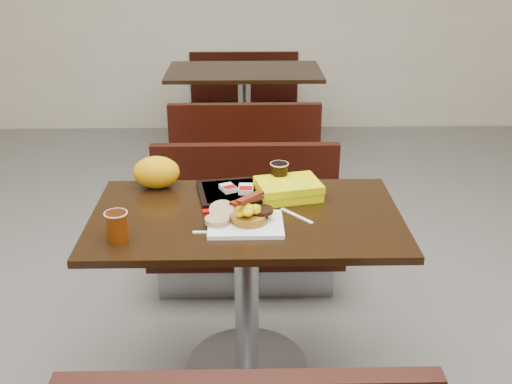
{
  "coord_description": "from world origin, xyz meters",
  "views": [
    {
      "loc": [
        -0.01,
        -2.12,
        1.77
      ],
      "look_at": [
        0.04,
        0.05,
        0.82
      ],
      "focal_mm": 42.63,
      "sensor_mm": 36.0,
      "label": 1
    }
  ],
  "objects_px": {
    "bench_far_n": "(244,96)",
    "knife": "(297,216)",
    "bench_far_s": "(245,147)",
    "hashbrown_sleeve_left": "(228,188)",
    "clamshell": "(288,189)",
    "platter": "(246,224)",
    "paper_bag": "(156,172)",
    "tray": "(244,191)",
    "hashbrown_sleeve_right": "(246,189)",
    "table_near": "(247,296)",
    "coffee_cup_near": "(117,226)",
    "table_far": "(244,116)",
    "bench_near_n": "(246,224)",
    "pancake_stack": "(250,217)",
    "fork": "(207,232)",
    "coffee_cup_far": "(279,174)"
  },
  "relations": [
    {
      "from": "bench_far_s",
      "to": "paper_bag",
      "type": "height_order",
      "value": "paper_bag"
    },
    {
      "from": "table_near",
      "to": "clamshell",
      "type": "xyz_separation_m",
      "value": [
        0.17,
        0.16,
        0.41
      ]
    },
    {
      "from": "table_near",
      "to": "paper_bag",
      "type": "distance_m",
      "value": 0.65
    },
    {
      "from": "table_far",
      "to": "bench_far_n",
      "type": "distance_m",
      "value": 0.7
    },
    {
      "from": "coffee_cup_far",
      "to": "bench_far_s",
      "type": "bearing_deg",
      "value": 94.86
    },
    {
      "from": "table_far",
      "to": "knife",
      "type": "relative_size",
      "value": 7.12
    },
    {
      "from": "coffee_cup_near",
      "to": "hashbrown_sleeve_left",
      "type": "distance_m",
      "value": 0.55
    },
    {
      "from": "hashbrown_sleeve_right",
      "to": "paper_bag",
      "type": "xyz_separation_m",
      "value": [
        -0.38,
        0.1,
        0.04
      ]
    },
    {
      "from": "table_near",
      "to": "bench_far_n",
      "type": "relative_size",
      "value": 1.2
    },
    {
      "from": "table_far",
      "to": "clamshell",
      "type": "xyz_separation_m",
      "value": [
        0.17,
        -2.44,
        0.41
      ]
    },
    {
      "from": "tray",
      "to": "table_near",
      "type": "bearing_deg",
      "value": -97.25
    },
    {
      "from": "table_far",
      "to": "paper_bag",
      "type": "bearing_deg",
      "value": -99.25
    },
    {
      "from": "tray",
      "to": "coffee_cup_far",
      "type": "bearing_deg",
      "value": 5.53
    },
    {
      "from": "hashbrown_sleeve_left",
      "to": "paper_bag",
      "type": "height_order",
      "value": "paper_bag"
    },
    {
      "from": "pancake_stack",
      "to": "bench_near_n",
      "type": "bearing_deg",
      "value": 90.91
    },
    {
      "from": "coffee_cup_near",
      "to": "clamshell",
      "type": "relative_size",
      "value": 0.42
    },
    {
      "from": "bench_far_n",
      "to": "knife",
      "type": "height_order",
      "value": "knife"
    },
    {
      "from": "pancake_stack",
      "to": "coffee_cup_far",
      "type": "xyz_separation_m",
      "value": [
        0.13,
        0.34,
        0.04
      ]
    },
    {
      "from": "bench_near_n",
      "to": "knife",
      "type": "distance_m",
      "value": 0.84
    },
    {
      "from": "clamshell",
      "to": "paper_bag",
      "type": "xyz_separation_m",
      "value": [
        -0.55,
        0.11,
        0.03
      ]
    },
    {
      "from": "pancake_stack",
      "to": "clamshell",
      "type": "bearing_deg",
      "value": 57.72
    },
    {
      "from": "tray",
      "to": "hashbrown_sleeve_right",
      "type": "distance_m",
      "value": 0.03
    },
    {
      "from": "table_near",
      "to": "bench_far_s",
      "type": "bearing_deg",
      "value": 90.0
    },
    {
      "from": "table_near",
      "to": "coffee_cup_near",
      "type": "bearing_deg",
      "value": -156.22
    },
    {
      "from": "coffee_cup_far",
      "to": "clamshell",
      "type": "relative_size",
      "value": 0.39
    },
    {
      "from": "hashbrown_sleeve_left",
      "to": "paper_bag",
      "type": "xyz_separation_m",
      "value": [
        -0.31,
        0.08,
        0.04
      ]
    },
    {
      "from": "coffee_cup_far",
      "to": "bench_far_n",
      "type": "bearing_deg",
      "value": 92.64
    },
    {
      "from": "platter",
      "to": "clamshell",
      "type": "xyz_separation_m",
      "value": [
        0.18,
        0.27,
        0.03
      ]
    },
    {
      "from": "hashbrown_sleeve_left",
      "to": "clamshell",
      "type": "distance_m",
      "value": 0.25
    },
    {
      "from": "bench_near_n",
      "to": "bench_far_n",
      "type": "bearing_deg",
      "value": 90.0
    },
    {
      "from": "table_far",
      "to": "platter",
      "type": "bearing_deg",
      "value": -90.05
    },
    {
      "from": "bench_near_n",
      "to": "clamshell",
      "type": "height_order",
      "value": "clamshell"
    },
    {
      "from": "bench_far_s",
      "to": "bench_far_n",
      "type": "xyz_separation_m",
      "value": [
        0.0,
        1.4,
        0.0
      ]
    },
    {
      "from": "fork",
      "to": "bench_far_n",
      "type": "bearing_deg",
      "value": 87.63
    },
    {
      "from": "table_near",
      "to": "paper_bag",
      "type": "relative_size",
      "value": 6.1
    },
    {
      "from": "table_near",
      "to": "tray",
      "type": "distance_m",
      "value": 0.43
    },
    {
      "from": "table_near",
      "to": "bench_far_n",
      "type": "distance_m",
      "value": 3.3
    },
    {
      "from": "table_far",
      "to": "hashbrown_sleeve_left",
      "type": "distance_m",
      "value": 2.44
    },
    {
      "from": "bench_near_n",
      "to": "hashbrown_sleeve_left",
      "type": "distance_m",
      "value": 0.66
    },
    {
      "from": "tray",
      "to": "hashbrown_sleeve_right",
      "type": "xyz_separation_m",
      "value": [
        0.01,
        -0.02,
        0.02
      ]
    },
    {
      "from": "coffee_cup_near",
      "to": "bench_far_n",
      "type": "bearing_deg",
      "value": 82.58
    },
    {
      "from": "pancake_stack",
      "to": "tray",
      "type": "xyz_separation_m",
      "value": [
        -0.02,
        0.3,
        -0.02
      ]
    },
    {
      "from": "fork",
      "to": "clamshell",
      "type": "bearing_deg",
      "value": 44.68
    },
    {
      "from": "table_far",
      "to": "fork",
      "type": "bearing_deg",
      "value": -93.02
    },
    {
      "from": "bench_far_s",
      "to": "knife",
      "type": "height_order",
      "value": "knife"
    },
    {
      "from": "table_near",
      "to": "bench_near_n",
      "type": "height_order",
      "value": "table_near"
    },
    {
      "from": "bench_far_s",
      "to": "platter",
      "type": "distance_m",
      "value": 2.04
    },
    {
      "from": "bench_far_s",
      "to": "platter",
      "type": "xyz_separation_m",
      "value": [
        -0.0,
        -2.01,
        0.4
      ]
    },
    {
      "from": "platter",
      "to": "paper_bag",
      "type": "height_order",
      "value": "paper_bag"
    },
    {
      "from": "bench_far_s",
      "to": "coffee_cup_near",
      "type": "height_order",
      "value": "coffee_cup_near"
    }
  ]
}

